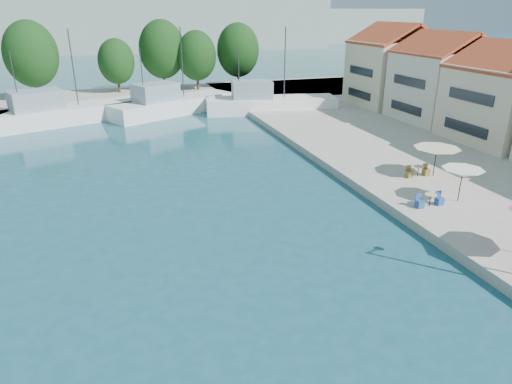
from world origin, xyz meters
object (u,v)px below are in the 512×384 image
object	(u,v)px
trawler_03	(171,105)
umbrella_cream	(437,151)
trawler_02	(60,114)
umbrella_white	(463,173)
trawler_04	(268,104)

from	to	relation	value
trawler_03	umbrella_cream	xyz separation A→B (m)	(14.26, -29.60, 1.36)
trawler_02	umbrella_white	world-z (taller)	trawler_02
trawler_02	trawler_04	world-z (taller)	same
trawler_03	umbrella_white	xyz separation A→B (m)	(12.71, -33.92, 1.38)
trawler_04	umbrella_cream	xyz separation A→B (m)	(3.00, -26.75, 1.36)
trawler_02	umbrella_cream	distance (m)	38.82
trawler_03	umbrella_cream	size ratio (longest dim) A/B	4.96
trawler_02	trawler_03	bearing A→B (deg)	-14.10
umbrella_cream	umbrella_white	bearing A→B (deg)	-109.77
trawler_03	trawler_02	bearing A→B (deg)	158.66
trawler_04	umbrella_cream	bearing A→B (deg)	-73.09
umbrella_white	trawler_03	bearing A→B (deg)	110.54
umbrella_white	trawler_04	bearing A→B (deg)	92.66
trawler_03	umbrella_cream	world-z (taller)	trawler_03
trawler_02	trawler_03	xyz separation A→B (m)	(12.24, 1.27, 0.00)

